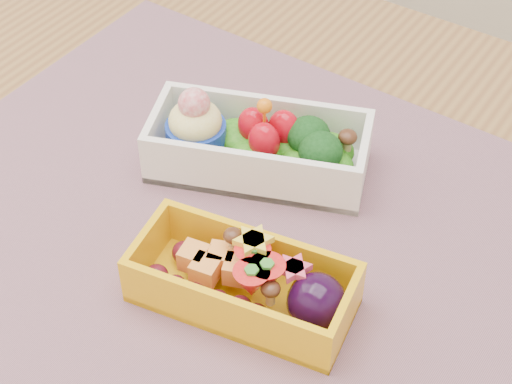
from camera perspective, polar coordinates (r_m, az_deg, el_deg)
The scene contains 4 objects.
table at distance 0.72m, azimuth -1.20°, elevation -10.05°, with size 1.20×0.80×0.75m.
placemat at distance 0.67m, azimuth -0.77°, elevation -2.35°, with size 0.56×0.43×0.00m, color #845B62.
bento_white at distance 0.70m, azimuth 0.10°, elevation 3.16°, with size 0.20×0.14×0.07m.
bento_yellow at distance 0.60m, azimuth -0.60°, elevation -6.14°, with size 0.17×0.10×0.05m.
Camera 1 is at (0.25, -0.34, 1.24)m, focal length 59.22 mm.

